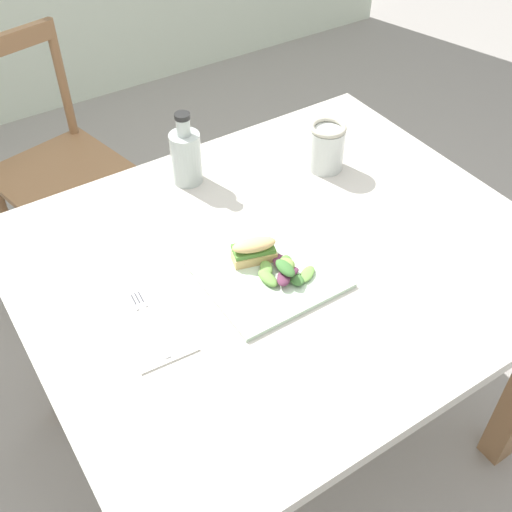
# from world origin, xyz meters

# --- Properties ---
(ground_plane) EXTENTS (8.71, 8.71, 0.00)m
(ground_plane) POSITION_xyz_m (0.00, 0.00, 0.00)
(ground_plane) COLOR gray
(dining_table) EXTENTS (1.14, 0.96, 0.74)m
(dining_table) POSITION_xyz_m (-0.07, -0.03, 0.61)
(dining_table) COLOR #BCB7AD
(dining_table) RESTS_ON ground
(chair_wooden_far) EXTENTS (0.48, 0.48, 0.87)m
(chair_wooden_far) POSITION_xyz_m (-0.30, 0.99, 0.45)
(chair_wooden_far) COLOR #8E6642
(chair_wooden_far) RESTS_ON ground
(plate_lunch) EXTENTS (0.27, 0.27, 0.01)m
(plate_lunch) POSITION_xyz_m (-0.14, -0.07, 0.74)
(plate_lunch) COLOR beige
(plate_lunch) RESTS_ON dining_table
(sandwich_half_front) EXTENTS (0.10, 0.07, 0.06)m
(sandwich_half_front) POSITION_xyz_m (-0.14, -0.02, 0.78)
(sandwich_half_front) COLOR #DBB270
(sandwich_half_front) RESTS_ON plate_lunch
(salad_mixed_greens) EXTENTS (0.12, 0.11, 0.04)m
(salad_mixed_greens) POSITION_xyz_m (-0.12, -0.10, 0.77)
(salad_mixed_greens) COLOR #6B9E47
(salad_mixed_greens) RESTS_ON plate_lunch
(napkin_folded) EXTENTS (0.13, 0.21, 0.00)m
(napkin_folded) POSITION_xyz_m (-0.41, -0.06, 0.74)
(napkin_folded) COLOR silver
(napkin_folded) RESTS_ON dining_table
(fork_on_napkin) EXTENTS (0.04, 0.19, 0.00)m
(fork_on_napkin) POSITION_xyz_m (-0.41, -0.05, 0.75)
(fork_on_napkin) COLOR silver
(fork_on_napkin) RESTS_ON napkin_folded
(bottle_cold_brew) EXTENTS (0.08, 0.08, 0.19)m
(bottle_cold_brew) POSITION_xyz_m (-0.12, 0.32, 0.81)
(bottle_cold_brew) COLOR black
(bottle_cold_brew) RESTS_ON dining_table
(mason_jar_iced_tea) EXTENTS (0.09, 0.09, 0.12)m
(mason_jar_iced_tea) POSITION_xyz_m (0.21, 0.18, 0.80)
(mason_jar_iced_tea) COLOR #995623
(mason_jar_iced_tea) RESTS_ON dining_table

